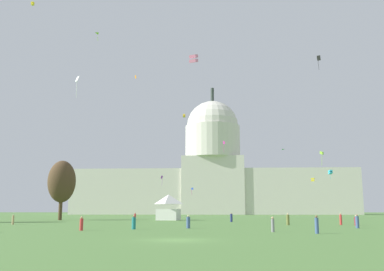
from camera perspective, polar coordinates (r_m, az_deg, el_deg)
ground_plane at (r=33.53m, az=-2.03°, el=-13.62°), size 800.00×800.00×0.00m
capitol_building at (r=227.20m, az=2.78°, el=-5.21°), size 145.49×28.82×67.37m
event_tent at (r=98.22m, az=-3.11°, el=-9.41°), size 5.44×5.77×5.69m
tree_west_far at (r=103.68m, az=-16.79°, el=-5.85°), size 8.15×7.88×13.47m
person_red_aisle_center at (r=50.26m, az=-14.37°, el=-11.24°), size 0.42×0.42×1.56m
person_teal_front_left at (r=52.32m, az=-7.68°, el=-11.36°), size 0.49×0.49×1.64m
person_grey_near_tree_west at (r=46.40m, az=10.60°, el=-11.50°), size 0.36×0.36×1.56m
person_red_back_right at (r=81.67m, az=-7.53°, el=-10.71°), size 0.37×0.37×1.78m
person_denim_edge_west at (r=58.85m, az=20.95°, el=-10.59°), size 0.56×0.56×1.70m
person_maroon_lawn_far_left at (r=68.74m, az=20.81°, el=-10.49°), size 0.64×0.64×1.50m
person_olive_mid_right at (r=67.58m, az=12.52°, el=-10.79°), size 0.66×0.66×1.76m
person_tan_front_center at (r=74.11m, az=-22.52°, el=-10.26°), size 0.47×0.47×1.52m
person_navy_mid_center at (r=84.50m, az=5.21°, el=-10.74°), size 0.63×0.63×1.74m
person_red_back_center at (r=70.95m, az=19.02°, el=-10.41°), size 0.41×0.41×1.78m
person_denim_lawn_far_right at (r=44.08m, az=16.12°, el=-11.29°), size 0.49×0.49×1.73m
person_denim_edge_east at (r=54.64m, az=-0.50°, el=-11.38°), size 0.63×0.63×1.62m
kite_lime_high at (r=114.69m, az=-12.20°, el=12.95°), size 0.92×1.35×2.10m
kite_yellow_low at (r=118.41m, az=15.63°, el=-5.63°), size 1.07×1.08×0.92m
kite_orange_high at (r=174.73m, az=-7.45°, el=7.67°), size 0.72×1.14×1.37m
kite_green_mid at (r=187.55m, az=11.80°, el=-2.02°), size 1.43×1.33×0.41m
kite_violet_low at (r=201.95m, az=-4.00°, el=-5.60°), size 1.02×1.17×4.67m
kite_pink_mid at (r=66.82m, az=0.21°, el=10.11°), size 1.39×1.45×1.52m
kite_white_mid at (r=72.18m, az=-14.91°, el=6.95°), size 0.93×0.89×3.65m
kite_magenta_mid at (r=171.26m, az=4.23°, el=-1.10°), size 0.85×0.90×4.42m
kite_gold_mid at (r=120.48m, az=-1.04°, el=2.62°), size 0.65×0.71×0.91m
kite_black_high at (r=112.62m, az=16.36°, el=9.66°), size 0.88×1.22×3.74m
kite_cyan_low at (r=140.98m, az=17.78°, el=-4.62°), size 1.28×1.35×2.73m
kite_blue_low at (r=155.08m, az=0.02°, el=-7.13°), size 0.74×0.33×2.62m
kite_lime_low at (r=112.38m, az=16.73°, el=-2.26°), size 1.05×1.03×3.63m
kite_yellow_high at (r=111.30m, az=-20.27°, el=16.00°), size 0.67×0.64×0.77m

